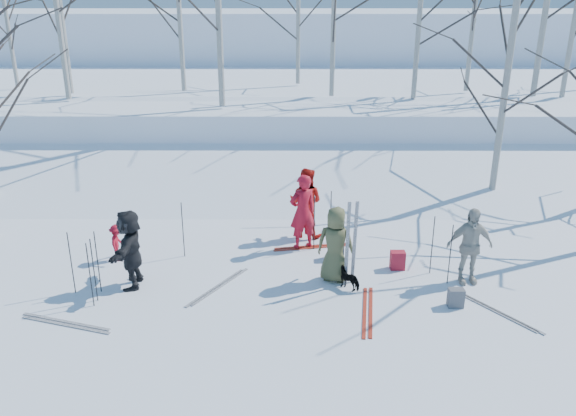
{
  "coord_description": "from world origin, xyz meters",
  "views": [
    {
      "loc": [
        0.04,
        -10.25,
        5.62
      ],
      "look_at": [
        0.0,
        1.5,
        1.3
      ],
      "focal_mm": 35.0,
      "sensor_mm": 36.0,
      "label": 1
    }
  ],
  "objects_px": {
    "skier_redor_behind": "(306,203)",
    "skier_cream_east": "(469,246)",
    "skier_olive_center": "(335,245)",
    "backpack_red": "(398,260)",
    "skier_grey_west": "(130,249)",
    "skier_red_north": "(303,212)",
    "skier_red_seated": "(117,243)",
    "backpack_grey": "(456,298)",
    "dog": "(350,278)",
    "backpack_dark": "(336,251)"
  },
  "relations": [
    {
      "from": "skier_cream_east",
      "to": "backpack_grey",
      "type": "xyz_separation_m",
      "value": [
        -0.51,
        -1.04,
        -0.65
      ]
    },
    {
      "from": "skier_red_seated",
      "to": "skier_red_north",
      "type": "bearing_deg",
      "value": -83.74
    },
    {
      "from": "skier_olive_center",
      "to": "backpack_grey",
      "type": "distance_m",
      "value": 2.62
    },
    {
      "from": "backpack_red",
      "to": "skier_redor_behind",
      "type": "bearing_deg",
      "value": 136.52
    },
    {
      "from": "skier_redor_behind",
      "to": "backpack_red",
      "type": "bearing_deg",
      "value": 157.46
    },
    {
      "from": "skier_red_north",
      "to": "skier_red_seated",
      "type": "bearing_deg",
      "value": -14.53
    },
    {
      "from": "dog",
      "to": "backpack_red",
      "type": "bearing_deg",
      "value": 169.23
    },
    {
      "from": "skier_olive_center",
      "to": "skier_cream_east",
      "type": "height_order",
      "value": "skier_cream_east"
    },
    {
      "from": "skier_red_seated",
      "to": "backpack_red",
      "type": "relative_size",
      "value": 2.08
    },
    {
      "from": "skier_redor_behind",
      "to": "dog",
      "type": "relative_size",
      "value": 3.25
    },
    {
      "from": "skier_olive_center",
      "to": "skier_red_north",
      "type": "relative_size",
      "value": 0.89
    },
    {
      "from": "skier_cream_east",
      "to": "dog",
      "type": "height_order",
      "value": "skier_cream_east"
    },
    {
      "from": "skier_grey_west",
      "to": "dog",
      "type": "distance_m",
      "value": 4.59
    },
    {
      "from": "backpack_dark",
      "to": "skier_cream_east",
      "type": "bearing_deg",
      "value": -22.94
    },
    {
      "from": "skier_olive_center",
      "to": "skier_red_seated",
      "type": "xyz_separation_m",
      "value": [
        -4.92,
        0.98,
        -0.39
      ]
    },
    {
      "from": "skier_cream_east",
      "to": "skier_grey_west",
      "type": "height_order",
      "value": "skier_grey_west"
    },
    {
      "from": "dog",
      "to": "backpack_dark",
      "type": "xyz_separation_m",
      "value": [
        -0.18,
        1.43,
        -0.03
      ]
    },
    {
      "from": "skier_grey_west",
      "to": "backpack_red",
      "type": "xyz_separation_m",
      "value": [
        5.7,
        0.8,
        -0.63
      ]
    },
    {
      "from": "backpack_grey",
      "to": "backpack_dark",
      "type": "height_order",
      "value": "backpack_dark"
    },
    {
      "from": "skier_grey_west",
      "to": "backpack_grey",
      "type": "bearing_deg",
      "value": 80.97
    },
    {
      "from": "skier_red_north",
      "to": "skier_grey_west",
      "type": "relative_size",
      "value": 1.09
    },
    {
      "from": "skier_olive_center",
      "to": "backpack_grey",
      "type": "bearing_deg",
      "value": 171.42
    },
    {
      "from": "skier_cream_east",
      "to": "skier_red_seated",
      "type": "bearing_deg",
      "value": 167.88
    },
    {
      "from": "skier_olive_center",
      "to": "skier_cream_east",
      "type": "distance_m",
      "value": 2.8
    },
    {
      "from": "skier_red_seated",
      "to": "skier_cream_east",
      "type": "bearing_deg",
      "value": -101.27
    },
    {
      "from": "skier_red_north",
      "to": "backpack_red",
      "type": "height_order",
      "value": "skier_red_north"
    },
    {
      "from": "skier_red_seated",
      "to": "skier_olive_center",
      "type": "bearing_deg",
      "value": -104.75
    },
    {
      "from": "backpack_dark",
      "to": "skier_grey_west",
      "type": "bearing_deg",
      "value": -163.17
    },
    {
      "from": "skier_redor_behind",
      "to": "dog",
      "type": "xyz_separation_m",
      "value": [
        0.86,
        -2.81,
        -0.66
      ]
    },
    {
      "from": "skier_red_north",
      "to": "skier_cream_east",
      "type": "xyz_separation_m",
      "value": [
        3.45,
        -1.78,
        -0.09
      ]
    },
    {
      "from": "skier_olive_center",
      "to": "dog",
      "type": "relative_size",
      "value": 3.0
    },
    {
      "from": "skier_redor_behind",
      "to": "skier_cream_east",
      "type": "distance_m",
      "value": 4.2
    },
    {
      "from": "skier_olive_center",
      "to": "skier_grey_west",
      "type": "bearing_deg",
      "value": 20.95
    },
    {
      "from": "skier_redor_behind",
      "to": "backpack_grey",
      "type": "height_order",
      "value": "skier_redor_behind"
    },
    {
      "from": "skier_red_north",
      "to": "backpack_dark",
      "type": "xyz_separation_m",
      "value": [
        0.77,
        -0.65,
        -0.72
      ]
    },
    {
      "from": "skier_redor_behind",
      "to": "skier_cream_east",
      "type": "relative_size",
      "value": 1.07
    },
    {
      "from": "skier_olive_center",
      "to": "backpack_red",
      "type": "xyz_separation_m",
      "value": [
        1.44,
        0.54,
        -0.62
      ]
    },
    {
      "from": "backpack_red",
      "to": "backpack_grey",
      "type": "distance_m",
      "value": 1.86
    },
    {
      "from": "skier_grey_west",
      "to": "dog",
      "type": "bearing_deg",
      "value": 87.06
    },
    {
      "from": "skier_redor_behind",
      "to": "backpack_dark",
      "type": "relative_size",
      "value": 4.47
    },
    {
      "from": "backpack_red",
      "to": "skier_grey_west",
      "type": "bearing_deg",
      "value": -172.04
    },
    {
      "from": "skier_red_seated",
      "to": "backpack_dark",
      "type": "bearing_deg",
      "value": -92.55
    },
    {
      "from": "skier_red_seated",
      "to": "backpack_red",
      "type": "xyz_separation_m",
      "value": [
        6.37,
        -0.44,
        -0.23
      ]
    },
    {
      "from": "skier_cream_east",
      "to": "skier_grey_west",
      "type": "xyz_separation_m",
      "value": [
        -7.05,
        -0.19,
        0.01
      ]
    },
    {
      "from": "skier_cream_east",
      "to": "skier_grey_west",
      "type": "bearing_deg",
      "value": 177.14
    },
    {
      "from": "skier_cream_east",
      "to": "skier_redor_behind",
      "type": "bearing_deg",
      "value": 138.79
    },
    {
      "from": "skier_olive_center",
      "to": "skier_red_seated",
      "type": "distance_m",
      "value": 5.03
    },
    {
      "from": "dog",
      "to": "skier_redor_behind",
      "type": "bearing_deg",
      "value": -121.99
    },
    {
      "from": "backpack_red",
      "to": "backpack_dark",
      "type": "height_order",
      "value": "backpack_red"
    },
    {
      "from": "skier_olive_center",
      "to": "backpack_dark",
      "type": "distance_m",
      "value": 1.24
    }
  ]
}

